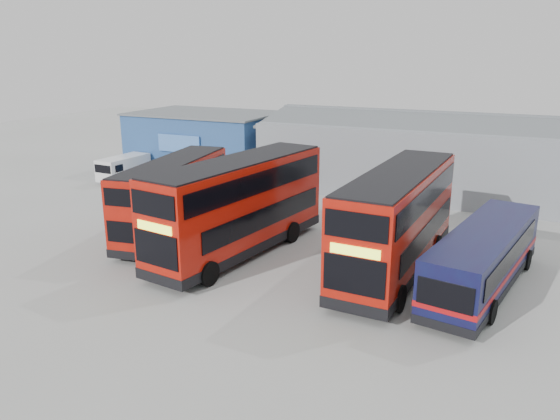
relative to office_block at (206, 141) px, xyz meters
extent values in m
plane|color=gray|center=(14.00, -17.99, -2.58)|extent=(120.00, 120.00, 0.00)
cube|color=navy|center=(0.00, 0.01, -0.08)|extent=(12.00, 8.00, 5.00)
cube|color=#5A5F64|center=(0.00, 0.01, 2.47)|extent=(12.30, 8.30, 0.15)
cube|color=#4678C7|center=(0.00, -4.09, 0.42)|extent=(3.96, 0.15, 1.40)
cube|color=gray|center=(22.00, 2.01, -0.08)|extent=(30.00, 12.00, 5.00)
cube|color=#5A5F64|center=(22.00, -0.79, 2.67)|extent=(30.50, 6.33, 1.29)
cube|color=#5A5F64|center=(22.00, 4.80, 2.67)|extent=(30.50, 6.33, 1.29)
cube|color=#B0150A|center=(7.80, -15.84, -0.27)|extent=(3.99, 10.44, 3.93)
cube|color=black|center=(7.80, -15.84, -2.05)|extent=(4.03, 10.49, 0.44)
cube|color=black|center=(9.08, -16.03, -0.74)|extent=(1.40, 8.54, 0.92)
cube|color=black|center=(6.64, -16.41, -0.74)|extent=(1.40, 8.54, 0.92)
cube|color=black|center=(9.02, -15.64, 0.91)|extent=(1.55, 9.50, 0.92)
cube|color=black|center=(6.58, -16.03, 0.91)|extent=(1.55, 9.50, 0.92)
cube|color=black|center=(7.00, -10.78, -0.83)|extent=(2.16, 0.39, 1.31)
cube|color=black|center=(7.00, -10.78, 0.91)|extent=(2.16, 0.39, 0.92)
cube|color=#D4EC31|center=(7.00, -10.77, 0.04)|extent=(1.73, 0.31, 0.34)
cube|color=black|center=(8.60, -20.89, -0.83)|extent=(2.12, 0.38, 1.07)
cube|color=black|center=(8.60, -20.89, 0.91)|extent=(2.12, 0.38, 0.87)
cube|color=black|center=(7.80, -15.84, 1.71)|extent=(3.82, 10.28, 0.10)
cylinder|color=black|center=(8.40, -12.16, -2.07)|extent=(0.46, 1.05, 1.01)
cylinder|color=black|center=(6.10, -12.52, -2.07)|extent=(0.46, 1.05, 1.01)
cylinder|color=black|center=(9.35, -18.19, -2.07)|extent=(0.46, 1.05, 1.01)
cylinder|color=black|center=(7.05, -18.56, -2.07)|extent=(0.46, 1.05, 1.01)
cube|color=#B0150A|center=(12.69, -16.96, 0.07)|extent=(4.52, 12.01, 4.52)
cube|color=black|center=(12.69, -16.96, -1.97)|extent=(4.57, 12.06, 0.50)
cube|color=black|center=(11.36, -16.31, -0.46)|extent=(1.55, 9.84, 1.06)
cube|color=black|center=(14.16, -16.73, -0.46)|extent=(1.55, 9.84, 1.06)
cube|color=black|center=(11.29, -16.75, 1.44)|extent=(1.71, 10.94, 1.06)
cube|color=black|center=(14.10, -17.17, 1.44)|extent=(1.71, 10.94, 1.06)
cube|color=black|center=(11.81, -22.78, -0.57)|extent=(2.49, 0.43, 1.51)
cube|color=black|center=(11.81, -22.78, 1.44)|extent=(2.49, 0.43, 1.06)
cube|color=#D4EC31|center=(11.81, -22.79, 0.44)|extent=(1.99, 0.35, 0.39)
cube|color=black|center=(13.58, -11.14, -0.57)|extent=(2.44, 0.42, 1.23)
cube|color=black|center=(13.58, -11.14, 1.44)|extent=(2.44, 0.42, 1.01)
cube|color=black|center=(12.69, -16.96, 2.36)|extent=(4.33, 11.82, 0.11)
cylinder|color=black|center=(10.76, -20.79, -2.00)|extent=(0.53, 1.20, 1.16)
cylinder|color=black|center=(13.41, -21.19, -2.00)|extent=(0.53, 1.20, 1.16)
cylinder|color=black|center=(11.81, -13.83, -2.00)|extent=(0.53, 1.20, 1.16)
cylinder|color=black|center=(14.46, -14.24, -2.00)|extent=(0.53, 1.20, 1.16)
cube|color=#B0150A|center=(20.66, -16.05, 0.05)|extent=(3.28, 11.75, 4.49)
cube|color=black|center=(20.66, -16.05, -1.97)|extent=(3.33, 11.80, 0.50)
cube|color=black|center=(19.28, -15.54, -0.47)|extent=(0.49, 9.86, 1.05)
cube|color=black|center=(22.09, -15.67, -0.47)|extent=(0.49, 9.86, 1.05)
cube|color=black|center=(19.26, -15.99, 1.41)|extent=(0.54, 10.97, 1.05)
cube|color=black|center=(22.07, -16.11, 1.41)|extent=(0.54, 10.97, 1.05)
cube|color=black|center=(20.40, -21.88, -0.58)|extent=(2.49, 0.17, 1.50)
cube|color=black|center=(20.40, -21.88, 1.41)|extent=(2.49, 0.17, 1.05)
cube|color=#D4EC31|center=(20.40, -21.89, 0.41)|extent=(2.00, 0.13, 0.39)
cube|color=black|center=(20.92, -10.21, -0.58)|extent=(2.44, 0.16, 1.22)
cube|color=black|center=(20.92, -10.21, 1.41)|extent=(2.44, 0.16, 1.00)
cube|color=black|center=(20.66, -16.05, 2.32)|extent=(3.11, 11.58, 0.11)
cylinder|color=black|center=(19.15, -20.03, -2.00)|extent=(0.41, 1.17, 1.15)
cylinder|color=black|center=(21.81, -20.15, -2.00)|extent=(0.41, 1.17, 1.15)
cylinder|color=black|center=(19.46, -13.05, -2.00)|extent=(0.41, 1.17, 1.15)
cylinder|color=black|center=(22.12, -13.17, -2.00)|extent=(0.41, 1.17, 1.15)
cube|color=#0D1339|center=(24.66, -16.53, -0.98)|extent=(4.12, 10.74, 2.53)
cube|color=black|center=(24.66, -16.53, -2.07)|extent=(4.17, 10.78, 0.38)
cube|color=#AD0D10|center=(24.66, -16.53, -1.44)|extent=(4.15, 10.77, 0.24)
cube|color=black|center=(25.81, -17.02, -0.58)|extent=(1.53, 8.65, 0.91)
cube|color=black|center=(23.42, -16.61, -0.58)|extent=(1.53, 8.65, 0.91)
cube|color=black|center=(25.55, -11.35, -0.82)|extent=(2.12, 0.41, 1.24)
cube|color=black|center=(23.77, -21.72, -0.82)|extent=(2.07, 0.40, 1.05)
cylinder|color=black|center=(26.42, -13.06, -2.08)|extent=(0.47, 1.03, 0.99)
cylinder|color=black|center=(24.16, -12.68, -2.08)|extent=(0.47, 1.03, 0.99)
cylinder|color=black|center=(25.29, -19.64, -2.08)|extent=(0.47, 1.03, 0.99)
cylinder|color=black|center=(23.04, -19.25, -2.08)|extent=(0.47, 1.03, 0.99)
cube|color=silver|center=(-3.94, -6.37, -1.44)|extent=(2.04, 4.63, 1.73)
cube|color=black|center=(-4.05, -8.66, -1.17)|extent=(1.64, 0.13, 0.64)
cube|color=black|center=(-4.93, -7.77, -1.17)|extent=(0.09, 0.82, 0.55)
cube|color=black|center=(-3.08, -7.87, -1.17)|extent=(0.09, 0.82, 0.55)
cylinder|color=black|center=(-4.89, -7.87, -2.25)|extent=(0.25, 0.66, 0.65)
cylinder|color=black|center=(-3.14, -7.95, -2.25)|extent=(0.25, 0.66, 0.65)
cylinder|color=black|center=(-4.73, -4.78, -2.25)|extent=(0.25, 0.66, 0.65)
cylinder|color=black|center=(-2.99, -4.87, -2.25)|extent=(0.25, 0.66, 0.65)
camera|label=1|loc=(25.93, -40.55, 7.66)|focal=35.00mm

